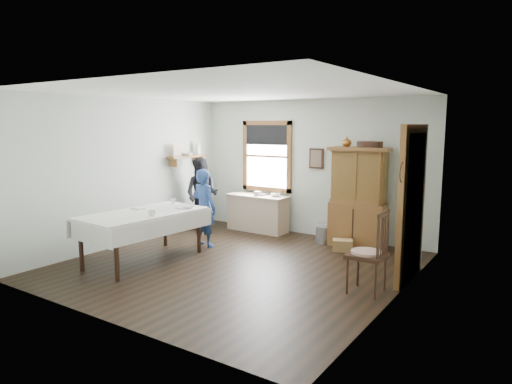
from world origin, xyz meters
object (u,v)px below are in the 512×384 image
at_px(pail, 324,235).
at_px(wicker_basket, 342,245).
at_px(spindle_chair, 367,251).
at_px(woman_blue, 204,211).
at_px(dining_table, 144,237).
at_px(china_hutch, 358,197).
at_px(figure_dark, 202,197).
at_px(work_counter, 258,213).

xyz_separation_m(pail, wicker_basket, (0.52, -0.33, -0.06)).
distance_m(spindle_chair, woman_blue, 3.35).
xyz_separation_m(wicker_basket, woman_blue, (-2.24, -1.08, 0.56)).
height_order(pail, woman_blue, woman_blue).
height_order(dining_table, pail, dining_table).
bearing_deg(pail, dining_table, -125.76).
relative_size(spindle_chair, woman_blue, 0.85).
bearing_deg(pail, china_hutch, 12.14).
xyz_separation_m(woman_blue, figure_dark, (-0.83, 0.91, 0.05)).
height_order(spindle_chair, pail, spindle_chair).
relative_size(dining_table, pail, 6.47).
bearing_deg(wicker_basket, woman_blue, -154.23).
relative_size(wicker_basket, woman_blue, 0.26).
height_order(work_counter, pail, work_counter).
bearing_deg(pail, figure_dark, -168.78).
bearing_deg(figure_dark, wicker_basket, -11.24).
height_order(work_counter, spindle_chair, spindle_chair).
bearing_deg(woman_blue, china_hutch, -140.06).
bearing_deg(work_counter, dining_table, -96.27).
relative_size(dining_table, wicker_basket, 5.91).
relative_size(dining_table, figure_dark, 1.44).
relative_size(work_counter, woman_blue, 1.00).
distance_m(china_hutch, figure_dark, 3.22).
distance_m(pail, figure_dark, 2.65).
xyz_separation_m(wicker_basket, figure_dark, (-3.07, -0.17, 0.61)).
bearing_deg(china_hutch, spindle_chair, -70.78).
relative_size(spindle_chair, figure_dark, 0.79).
distance_m(work_counter, figure_dark, 1.21).
bearing_deg(dining_table, wicker_basket, 43.74).
distance_m(china_hutch, dining_table, 3.83).
bearing_deg(figure_dark, dining_table, -88.81).
bearing_deg(figure_dark, china_hutch, -3.05).
xyz_separation_m(work_counter, pail, (1.58, -0.13, -0.22)).
relative_size(china_hutch, spindle_chair, 1.62).
xyz_separation_m(dining_table, spindle_chair, (3.51, 0.66, 0.15)).
bearing_deg(spindle_chair, china_hutch, 113.94).
bearing_deg(china_hutch, woman_blue, -151.31).
bearing_deg(china_hutch, wicker_basket, -105.03).
relative_size(china_hutch, wicker_basket, 5.27).
xyz_separation_m(china_hutch, pail, (-0.61, -0.13, -0.75)).
bearing_deg(work_counter, woman_blue, -94.31).
bearing_deg(spindle_chair, figure_dark, 159.48).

